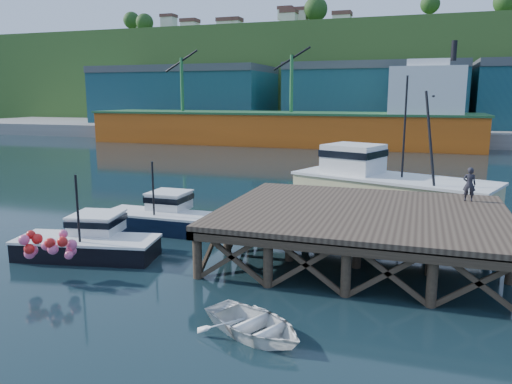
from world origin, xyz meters
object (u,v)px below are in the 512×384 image
at_px(boat_navy, 163,216).
at_px(trawler, 388,183).
at_px(dockworker, 469,184).
at_px(boat_black, 89,241).
at_px(dinghy, 254,324).

height_order(boat_navy, trawler, trawler).
bearing_deg(dockworker, boat_black, 27.53).
distance_m(boat_black, trawler, 17.95).
relative_size(boat_navy, dockworker, 3.77).
distance_m(boat_navy, dockworker, 15.22).
distance_m(boat_navy, boat_black, 5.02).
bearing_deg(dockworker, boat_navy, 11.56).
bearing_deg(boat_navy, dinghy, -49.23).
distance_m(trawler, dinghy, 18.51).
distance_m(boat_navy, dinghy, 12.82).
xyz_separation_m(boat_navy, trawler, (10.89, 8.56, 0.92)).
bearing_deg(boat_black, trawler, 38.14).
bearing_deg(dockworker, dinghy, 64.48).
bearing_deg(boat_black, dinghy, -38.09).
relative_size(trawler, dinghy, 3.68).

